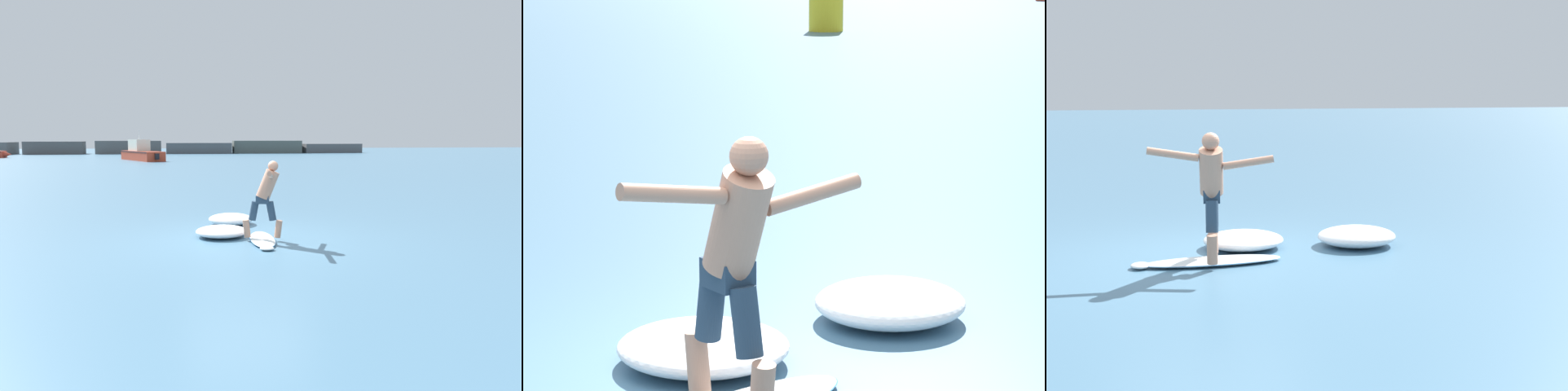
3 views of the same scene
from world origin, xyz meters
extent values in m
plane|color=teal|center=(0.00, 0.00, 0.00)|extent=(200.00, 200.00, 0.00)
cube|color=#4E4F50|center=(-17.19, 62.00, 0.84)|extent=(7.63, 4.48, 1.69)
cube|color=#525354|center=(-7.57, 62.00, 0.89)|extent=(8.78, 3.73, 1.78)
cube|color=#4F5458|center=(2.04, 62.00, 0.74)|extent=(9.10, 4.74, 1.48)
cube|color=#4F5853|center=(11.66, 62.00, 0.89)|extent=(9.75, 3.78, 1.78)
cube|color=#515355|center=(21.27, 62.00, 0.66)|extent=(8.71, 3.53, 1.33)
ellipsoid|color=white|center=(0.30, -0.07, 0.04)|extent=(0.62, 1.74, 0.08)
ellipsoid|color=white|center=(0.23, -0.94, 0.04)|extent=(0.29, 0.26, 0.07)
ellipsoid|color=#2870B2|center=(0.30, -0.07, 0.04)|extent=(0.63, 1.75, 0.03)
cone|color=black|center=(0.35, 0.62, -0.06)|extent=(0.05, 0.05, 0.14)
cone|color=black|center=(0.20, 0.51, -0.06)|extent=(0.05, 0.05, 0.14)
cone|color=black|center=(0.47, 0.49, -0.06)|extent=(0.05, 0.05, 0.14)
cylinder|color=tan|center=(0.61, -0.15, 0.25)|extent=(0.20, 0.17, 0.36)
cylinder|color=#283C51|center=(0.47, -0.12, 0.62)|extent=(0.24, 0.20, 0.40)
cylinder|color=tan|center=(-0.01, 0.00, 0.25)|extent=(0.20, 0.17, 0.36)
cylinder|color=#283C51|center=(0.13, -0.03, 0.62)|extent=(0.24, 0.20, 0.40)
cube|color=#283C51|center=(0.30, -0.07, 0.85)|extent=(0.30, 0.26, 0.16)
cylinder|color=tan|center=(0.40, -0.10, 1.16)|extent=(0.52, 0.38, 0.64)
sphere|color=tan|center=(0.50, -0.12, 1.52)|extent=(0.21, 0.21, 0.21)
cylinder|color=tan|center=(0.57, 0.31, 1.27)|extent=(0.26, 0.61, 0.20)
cylinder|color=tan|center=(0.37, -0.55, 1.37)|extent=(0.24, 0.61, 0.19)
cube|color=#BE3F26|center=(-4.46, 39.71, 0.44)|extent=(4.53, 7.62, 0.89)
cone|color=#BE3F26|center=(-6.11, 43.67, 0.44)|extent=(1.33, 1.56, 0.89)
cube|color=black|center=(-4.46, 39.71, 0.82)|extent=(4.55, 7.57, 0.08)
cube|color=silver|center=(-4.79, 40.50, 1.44)|extent=(2.24, 2.95, 1.10)
cube|color=#232D38|center=(-5.30, 41.73, 1.57)|extent=(0.99, 0.44, 0.55)
cylinder|color=silver|center=(-4.79, 40.50, 2.44)|extent=(0.06, 0.06, 0.90)
cube|color=black|center=(-2.97, 36.14, 0.49)|extent=(0.44, 0.40, 0.52)
cone|color=#C33C2A|center=(-19.32, 49.07, 0.37)|extent=(0.89, 0.76, 0.74)
ellipsoid|color=white|center=(-0.12, 2.03, 0.13)|extent=(1.33, 1.35, 0.26)
ellipsoid|color=white|center=(-0.47, 0.52, 0.12)|extent=(1.18, 1.16, 0.23)
camera|label=1|loc=(-1.43, -10.05, 2.07)|focal=35.00mm
camera|label=2|loc=(4.73, -4.80, 2.60)|focal=85.00mm
camera|label=3|loc=(8.88, -1.98, 2.05)|focal=50.00mm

